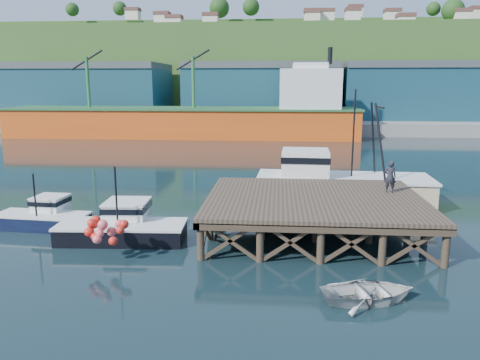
# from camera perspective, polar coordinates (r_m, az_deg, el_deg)

# --- Properties ---
(ground) EXTENTS (300.00, 300.00, 0.00)m
(ground) POSITION_cam_1_polar(r_m,az_deg,el_deg) (27.35, -2.75, -6.12)
(ground) COLOR black
(ground) RESTS_ON ground
(wharf) EXTENTS (12.00, 10.00, 2.62)m
(wharf) POSITION_cam_1_polar(r_m,az_deg,el_deg) (26.49, 9.05, -2.48)
(wharf) COLOR brown
(wharf) RESTS_ON ground
(far_quay) EXTENTS (160.00, 40.00, 2.00)m
(far_quay) POSITION_cam_1_polar(r_m,az_deg,el_deg) (96.16, 2.68, 7.27)
(far_quay) COLOR gray
(far_quay) RESTS_ON ground
(warehouse_left) EXTENTS (32.00, 16.00, 9.00)m
(warehouse_left) POSITION_cam_1_polar(r_m,az_deg,el_deg) (98.63, -18.50, 10.00)
(warehouse_left) COLOR navy
(warehouse_left) RESTS_ON far_quay
(warehouse_mid) EXTENTS (28.00, 16.00, 9.00)m
(warehouse_mid) POSITION_cam_1_polar(r_m,az_deg,el_deg) (90.90, 2.60, 10.48)
(warehouse_mid) COLOR navy
(warehouse_mid) RESTS_ON far_quay
(warehouse_right) EXTENTS (30.00, 16.00, 9.00)m
(warehouse_right) POSITION_cam_1_polar(r_m,az_deg,el_deg) (94.64, 21.35, 9.76)
(warehouse_right) COLOR navy
(warehouse_right) RESTS_ON far_quay
(cargo_ship) EXTENTS (55.50, 10.00, 13.75)m
(cargo_ship) POSITION_cam_1_polar(r_m,az_deg,el_deg) (74.94, -4.47, 7.77)
(cargo_ship) COLOR #ED5616
(cargo_ship) RESTS_ON ground
(hillside) EXTENTS (220.00, 50.00, 22.00)m
(hillside) POSITION_cam_1_polar(r_m,az_deg,el_deg) (125.89, 3.24, 12.85)
(hillside) COLOR #2D511E
(hillside) RESTS_ON ground
(boat_navy) EXTENTS (5.53, 3.11, 3.37)m
(boat_navy) POSITION_cam_1_polar(r_m,az_deg,el_deg) (30.01, -22.72, -4.07)
(boat_navy) COLOR #0E1532
(boat_navy) RESTS_ON ground
(boat_black) EXTENTS (6.94, 5.83, 4.22)m
(boat_black) POSITION_cam_1_polar(r_m,az_deg,el_deg) (26.29, -14.05, -5.44)
(boat_black) COLOR black
(boat_black) RESTS_ON ground
(trawler) EXTENTS (12.11, 4.78, 8.00)m
(trawler) POSITION_cam_1_polar(r_m,az_deg,el_deg) (33.28, 12.02, -0.21)
(trawler) COLOR beige
(trawler) RESTS_ON ground
(dinghy) EXTENTS (4.14, 3.34, 0.76)m
(dinghy) POSITION_cam_1_polar(r_m,az_deg,el_deg) (19.40, 15.47, -13.02)
(dinghy) COLOR silver
(dinghy) RESTS_ON ground
(dockworker) EXTENTS (0.72, 0.51, 1.85)m
(dockworker) POSITION_cam_1_polar(r_m,az_deg,el_deg) (28.53, 17.84, 0.40)
(dockworker) COLOR black
(dockworker) RESTS_ON wharf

